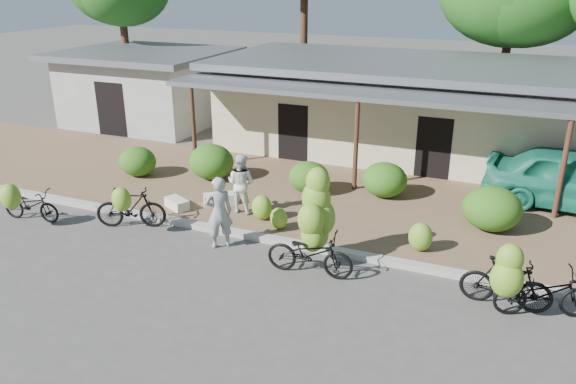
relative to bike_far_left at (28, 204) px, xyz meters
name	(u,v)px	position (x,y,z in m)	size (l,w,h in m)	color
ground	(273,288)	(7.46, -0.63, -0.53)	(100.00, 100.00, 0.00)	#4A4744
sidewalk	(343,203)	(7.46, 4.37, -0.47)	(60.00, 6.00, 0.12)	brown
curb	(306,246)	(7.46, 1.37, -0.46)	(60.00, 0.25, 0.15)	#A8A399
shop_main	(393,105)	(7.46, 10.30, 1.19)	(13.00, 8.50, 3.35)	beige
shop_grey	(146,86)	(-3.54, 10.36, 1.09)	(7.00, 6.00, 3.15)	#ADADA7
hedge_0	(138,161)	(0.63, 3.94, 0.07)	(1.22, 1.10, 0.95)	#215313
hedge_1	(211,162)	(2.99, 4.59, 0.15)	(1.44, 1.30, 1.13)	#215313
hedge_2	(309,177)	(6.29, 4.66, 0.07)	(1.22, 1.10, 0.95)	#215313
hedge_3	(385,180)	(8.45, 5.21, 0.10)	(1.32, 1.18, 1.03)	#215313
hedge_4	(492,209)	(11.50, 3.99, 0.16)	(1.47, 1.33, 1.15)	#215313
bike_far_left	(28,204)	(0.00, 0.00, 0.00)	(1.76, 1.27, 1.29)	black
bike_left	(130,207)	(2.78, 0.72, 0.08)	(1.90, 1.40, 1.37)	black
bike_center	(313,233)	(7.94, 0.49, 0.37)	(2.01, 1.28, 2.34)	black
bike_right	(507,280)	(12.02, 0.34, 0.17)	(1.80, 1.19, 1.68)	black
bike_far_right	(544,293)	(12.72, 0.47, -0.03)	(2.02, 1.25, 1.00)	black
loose_banana_a	(262,207)	(5.83, 2.30, -0.07)	(0.55, 0.47, 0.69)	#6BA529
loose_banana_b	(279,218)	(6.48, 1.94, -0.12)	(0.46, 0.39, 0.58)	#6BA529
loose_banana_c	(420,237)	(10.06, 2.11, -0.05)	(0.57, 0.48, 0.71)	#6BA529
sack_near	(219,199)	(4.24, 2.81, -0.26)	(0.85, 0.40, 0.30)	white
sack_far	(177,204)	(3.31, 2.08, -0.27)	(0.75, 0.38, 0.28)	white
vendor	(219,212)	(5.46, 0.68, 0.38)	(0.66, 0.44, 1.82)	#949494
bystander	(241,183)	(5.07, 2.60, 0.41)	(0.80, 0.62, 1.64)	silver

